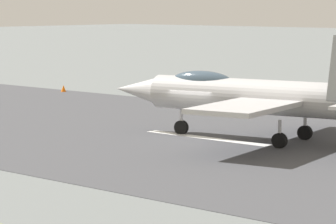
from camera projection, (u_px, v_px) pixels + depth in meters
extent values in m
plane|color=slate|center=(195.00, 137.00, 48.04)|extent=(400.00, 400.00, 0.00)
cube|color=#444549|center=(195.00, 137.00, 48.04)|extent=(240.00, 26.00, 0.02)
cube|color=white|center=(207.00, 138.00, 47.52)|extent=(8.00, 0.70, 0.00)
cylinder|color=#B5B3B4|center=(261.00, 97.00, 46.29)|extent=(12.48, 3.99, 1.80)
cone|color=#B5B3B4|center=(137.00, 90.00, 50.22)|extent=(3.08, 2.02, 1.53)
ellipsoid|color=#3F5160|center=(202.00, 81.00, 48.01)|extent=(3.74, 1.73, 1.10)
cube|color=#B5B3B4|center=(245.00, 107.00, 42.49)|extent=(4.42, 6.48, 0.24)
cube|color=#B5B3B4|center=(308.00, 94.00, 49.08)|extent=(4.42, 6.48, 0.24)
cylinder|color=silver|center=(181.00, 122.00, 48.93)|extent=(0.18, 0.18, 1.40)
cylinder|color=black|center=(181.00, 127.00, 48.97)|extent=(0.80, 0.43, 0.76)
cylinder|color=silver|center=(280.00, 134.00, 44.19)|extent=(0.18, 0.18, 1.40)
cylinder|color=black|center=(279.00, 141.00, 44.23)|extent=(0.80, 0.43, 0.76)
cylinder|color=silver|center=(305.00, 127.00, 46.91)|extent=(0.18, 0.18, 1.40)
cylinder|color=black|center=(305.00, 133.00, 46.94)|extent=(0.80, 0.43, 0.76)
cone|color=orange|center=(308.00, 111.00, 57.34)|extent=(0.44, 0.44, 0.55)
cone|color=orange|center=(63.00, 89.00, 72.72)|extent=(0.44, 0.44, 0.55)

